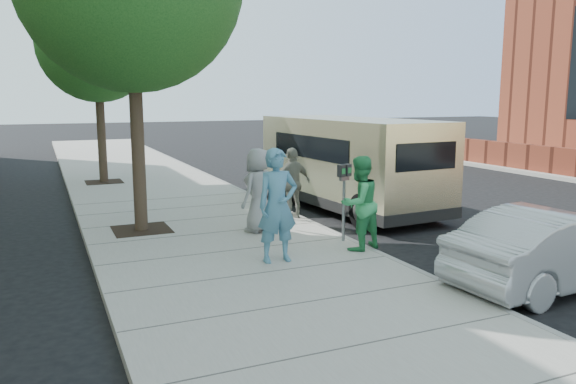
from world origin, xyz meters
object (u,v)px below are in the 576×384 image
object	(u,v)px
van	(347,162)
person_striped_polo	(293,183)
sedan	(558,248)
person_officer	(278,205)
tree_far	(98,39)
person_gray_shirt	(258,190)
parking_meter	(344,186)
person_green_shirt	(359,203)

from	to	relation	value
van	person_striped_polo	distance (m)	2.40
sedan	person_striped_polo	xyz separation A→B (m)	(-2.00, 5.76, 0.35)
van	person_officer	xyz separation A→B (m)	(-3.79, -4.25, -0.15)
tree_far	person_gray_shirt	bearing A→B (deg)	-75.68
parking_meter	person_gray_shirt	distance (m)	1.94
person_officer	person_green_shirt	distance (m)	1.71
person_green_shirt	van	bearing A→B (deg)	-132.27
person_gray_shirt	person_officer	bearing A→B (deg)	43.91
person_green_shirt	person_striped_polo	distance (m)	3.02
parking_meter	sedan	size ratio (longest dim) A/B	0.40
parking_meter	person_officer	xyz separation A→B (m)	(-1.75, -0.77, -0.12)
tree_far	person_gray_shirt	xyz separation A→B (m)	(2.24, -8.77, -3.84)
sedan	tree_far	bearing A→B (deg)	17.09
parking_meter	person_green_shirt	size ratio (longest dim) A/B	0.87
parking_meter	person_gray_shirt	size ratio (longest dim) A/B	0.86
van	sedan	world-z (taller)	van
tree_far	parking_meter	world-z (taller)	tree_far
person_green_shirt	person_gray_shirt	distance (m)	2.45
van	person_gray_shirt	distance (m)	3.89
parking_meter	van	bearing A→B (deg)	39.32
van	person_green_shirt	distance (m)	4.66
person_striped_polo	person_officer	bearing A→B (deg)	47.86
sedan	person_striped_polo	size ratio (longest dim) A/B	2.31
tree_far	person_officer	xyz separation A→B (m)	(1.75, -10.99, -3.74)
person_green_shirt	parking_meter	bearing A→B (deg)	-109.78
van	sedan	bearing A→B (deg)	-94.68
tree_far	parking_meter	distance (m)	11.39
tree_far	sedan	xyz separation A→B (m)	(5.45, -13.64, -4.24)
parking_meter	person_gray_shirt	world-z (taller)	person_gray_shirt
tree_far	van	bearing A→B (deg)	-50.55
sedan	person_green_shirt	distance (m)	3.42
parking_meter	person_striped_polo	distance (m)	2.36
parking_meter	person_green_shirt	bearing A→B (deg)	-114.51
tree_far	person_gray_shirt	world-z (taller)	tree_far
van	person_officer	bearing A→B (deg)	-135.69
tree_far	sedan	world-z (taller)	tree_far
person_gray_shirt	person_green_shirt	bearing A→B (deg)	86.09
sedan	person_officer	bearing A→B (deg)	49.71
sedan	person_green_shirt	xyz separation A→B (m)	(-2.00, 2.75, 0.40)
sedan	person_officer	size ratio (longest dim) A/B	1.96
person_striped_polo	tree_far	bearing A→B (deg)	-79.80
sedan	person_striped_polo	world-z (taller)	person_striped_polo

